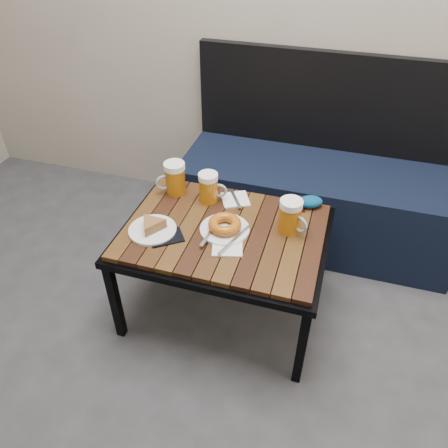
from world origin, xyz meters
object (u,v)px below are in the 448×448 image
(bench, at_px, (317,194))
(plate_pie, at_px, (152,227))
(beer_mug_left, at_px, (175,178))
(cafe_table, at_px, (224,238))
(beer_mug_right, at_px, (291,216))
(plate_bagel, at_px, (225,226))
(beer_mug_centre, at_px, (209,187))
(passport_navy, at_px, (166,237))
(passport_burgundy, at_px, (296,203))
(knit_pouch, at_px, (310,202))

(bench, distance_m, plate_pie, 0.98)
(beer_mug_left, bearing_deg, cafe_table, 111.60)
(bench, relative_size, beer_mug_right, 9.57)
(cafe_table, height_order, beer_mug_right, beer_mug_right)
(beer_mug_left, height_order, plate_bagel, beer_mug_left)
(beer_mug_left, distance_m, beer_mug_centre, 0.17)
(plate_bagel, bearing_deg, beer_mug_right, 17.33)
(beer_mug_right, relative_size, passport_navy, 1.13)
(beer_mug_centre, xyz_separation_m, beer_mug_right, (0.38, -0.11, 0.00))
(bench, relative_size, passport_navy, 10.80)
(beer_mug_centre, xyz_separation_m, plate_pie, (-0.15, -0.27, -0.05))
(cafe_table, relative_size, plate_pie, 4.34)
(passport_burgundy, bearing_deg, beer_mug_right, -94.51)
(plate_bagel, bearing_deg, beer_mug_left, 145.59)
(cafe_table, xyz_separation_m, plate_pie, (-0.27, -0.10, 0.07))
(cafe_table, relative_size, beer_mug_right, 5.74)
(beer_mug_right, xyz_separation_m, plate_pie, (-0.53, -0.16, -0.05))
(bench, height_order, beer_mug_right, bench)
(beer_mug_left, xyz_separation_m, plate_pie, (0.01, -0.29, -0.05))
(passport_burgundy, bearing_deg, beer_mug_centre, -172.15)
(beer_mug_centre, distance_m, plate_pie, 0.31)
(bench, relative_size, passport_burgundy, 12.24)
(bench, height_order, passport_burgundy, bench)
(beer_mug_left, bearing_deg, plate_pie, 58.33)
(beer_mug_right, relative_size, plate_bagel, 0.56)
(bench, distance_m, beer_mug_centre, 0.70)
(passport_navy, bearing_deg, plate_bagel, 81.79)
(beer_mug_centre, relative_size, passport_navy, 1.05)
(plate_pie, height_order, passport_burgundy, plate_pie)
(passport_burgundy, xyz_separation_m, knit_pouch, (0.06, 0.00, 0.02))
(cafe_table, bearing_deg, passport_burgundy, 45.80)
(plate_pie, bearing_deg, knit_pouch, 31.34)
(beer_mug_left, relative_size, plate_pie, 0.77)
(bench, height_order, passport_navy, bench)
(plate_pie, xyz_separation_m, passport_burgundy, (0.53, 0.36, -0.02))
(plate_pie, distance_m, passport_navy, 0.07)
(beer_mug_right, xyz_separation_m, passport_navy, (-0.46, -0.19, -0.07))
(cafe_table, distance_m, plate_pie, 0.30)
(cafe_table, bearing_deg, passport_navy, -150.27)
(cafe_table, relative_size, knit_pouch, 7.63)
(plate_pie, bearing_deg, cafe_table, 19.22)
(knit_pouch, bearing_deg, beer_mug_centre, -168.90)
(beer_mug_centre, height_order, plate_bagel, beer_mug_centre)
(beer_mug_centre, bearing_deg, bench, 37.63)
(passport_navy, bearing_deg, beer_mug_left, 159.69)
(bench, bearing_deg, plate_bagel, -115.13)
(beer_mug_left, relative_size, beer_mug_centre, 1.10)
(passport_burgundy, height_order, knit_pouch, knit_pouch)
(bench, relative_size, plate_bagel, 5.38)
(plate_pie, height_order, plate_bagel, plate_bagel)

